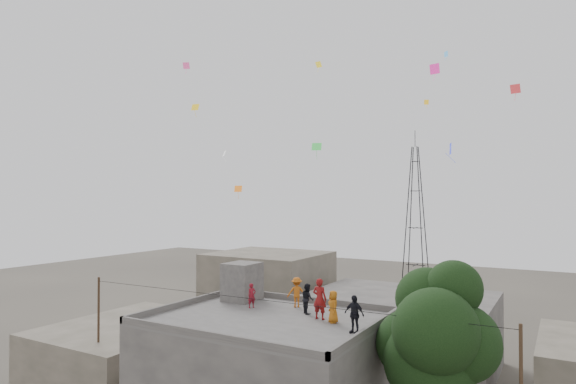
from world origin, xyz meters
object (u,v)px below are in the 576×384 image
stair_head_box (242,282)px  person_red_adult (320,299)px  tree (435,338)px  person_dark_adult (354,314)px  transmission_tower (415,220)px

stair_head_box → person_red_adult: bearing=-16.5°
tree → person_dark_adult: bearing=-162.6°
transmission_tower → person_red_adult: size_ratio=10.92×
stair_head_box → person_red_adult: 5.63m
tree → person_red_adult: size_ratio=4.97×
transmission_tower → person_red_adult: bearing=-81.0°
stair_head_box → person_dark_adult: bearing=-21.1°
transmission_tower → person_dark_adult: bearing=-78.2°
person_dark_adult → transmission_tower: bearing=112.8°
person_red_adult → person_dark_adult: size_ratio=1.20×
person_red_adult → person_dark_adult: person_red_adult is taller
tree → person_red_adult: tree is taller
person_red_adult → person_dark_adult: 2.58m
stair_head_box → person_dark_adult: 8.15m
stair_head_box → transmission_tower: size_ratio=0.10×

